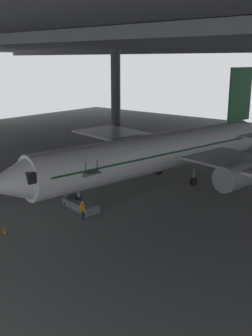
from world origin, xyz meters
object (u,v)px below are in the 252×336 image
object	(u,v)px
crew_worker_by_stairs	(83,209)
traffic_cone_orange	(5,231)
boarding_stairs	(81,201)
airplane_main	(162,152)

from	to	relation	value
crew_worker_by_stairs	traffic_cone_orange	bearing A→B (deg)	-114.18
boarding_stairs	crew_worker_by_stairs	world-z (taller)	boarding_stairs
crew_worker_by_stairs	airplane_main	bearing A→B (deg)	92.59
airplane_main	traffic_cone_orange	bearing A→B (deg)	-96.40
boarding_stairs	crew_worker_by_stairs	distance (m)	2.57
airplane_main	traffic_cone_orange	xyz separation A→B (m)	(-2.06, -18.38, -3.30)
boarding_stairs	crew_worker_by_stairs	size ratio (longest dim) A/B	2.90
airplane_main	crew_worker_by_stairs	distance (m)	12.82
boarding_stairs	traffic_cone_orange	bearing A→B (deg)	-95.42
airplane_main	traffic_cone_orange	distance (m)	18.79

